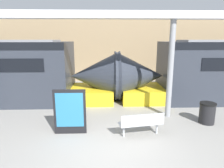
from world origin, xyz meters
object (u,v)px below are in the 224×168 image
at_px(bench_near, 142,122).
at_px(poster_board, 70,112).
at_px(support_column_near, 170,70).
at_px(trash_bin, 207,113).

xyz_separation_m(bench_near, poster_board, (-2.44, 0.28, 0.31)).
distance_m(poster_board, support_column_near, 4.34).
bearing_deg(bench_near, support_column_near, 40.62).
bearing_deg(poster_board, support_column_near, 20.93).
height_order(bench_near, support_column_near, support_column_near).
distance_m(trash_bin, support_column_near, 2.19).
xyz_separation_m(bench_near, trash_bin, (2.76, 0.99, -0.08)).
bearing_deg(bench_near, poster_board, 163.64).
bearing_deg(support_column_near, poster_board, -159.07).
height_order(trash_bin, poster_board, poster_board).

